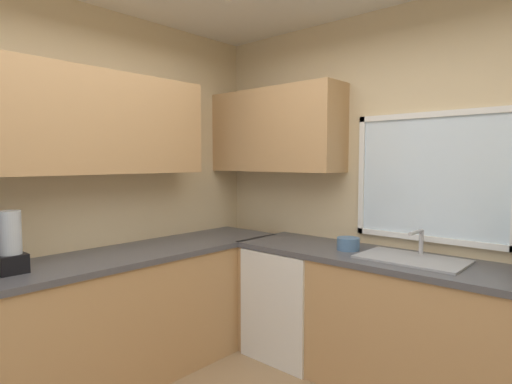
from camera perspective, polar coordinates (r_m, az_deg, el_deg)
room_shell at (r=2.24m, az=-2.22°, el=9.95°), size 3.55×3.68×2.71m
counter_run_left at (r=3.07m, az=-23.05°, el=-16.87°), size 0.65×3.29×0.90m
counter_run_back at (r=3.04m, az=20.76°, el=-17.01°), size 2.64×0.65×0.90m
dishwasher at (r=3.46m, az=5.17°, el=-14.53°), size 0.60×0.60×0.85m
sink_assembly at (r=2.93m, az=20.49°, el=-8.48°), size 0.66×0.40×0.19m
bowl at (r=3.11m, az=12.46°, el=-6.91°), size 0.16×0.16×0.09m
blender_appliance at (r=2.78m, az=-30.47°, el=-6.28°), size 0.15×0.15×0.36m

